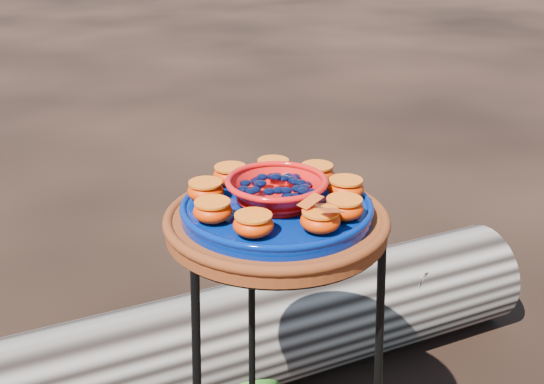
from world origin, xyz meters
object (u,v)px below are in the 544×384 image
object	(u,v)px
red_bowl	(277,192)
driftwood_log	(259,333)
cobalt_plate	(277,210)
terracotta_saucer	(277,224)

from	to	relation	value
red_bowl	driftwood_log	xyz separation A→B (m)	(0.08, 0.46, -0.63)
cobalt_plate	driftwood_log	world-z (taller)	cobalt_plate
terracotta_saucer	cobalt_plate	xyz separation A→B (m)	(0.00, 0.00, 0.03)
red_bowl	driftwood_log	distance (m)	0.78
terracotta_saucer	cobalt_plate	distance (m)	0.03
terracotta_saucer	red_bowl	bearing A→B (deg)	0.00
cobalt_plate	driftwood_log	xyz separation A→B (m)	(0.08, 0.46, -0.59)
cobalt_plate	driftwood_log	size ratio (longest dim) A/B	0.21
terracotta_saucer	driftwood_log	bearing A→B (deg)	80.13
red_bowl	driftwood_log	world-z (taller)	red_bowl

